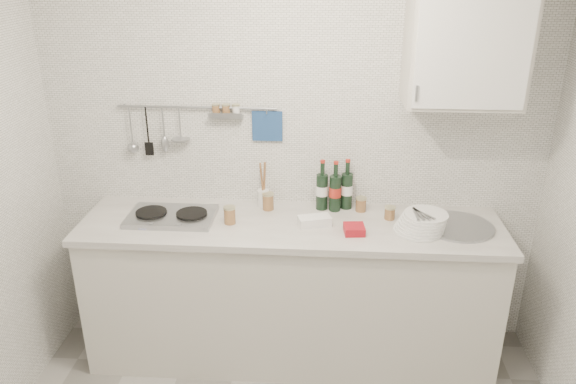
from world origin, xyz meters
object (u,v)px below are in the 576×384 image
object	(u,v)px
wall_cabinet	(467,38)
plate_stack_sink	(422,222)
plate_stack_hob	(150,218)
wine_bottles	(335,185)
utensil_crock	(263,196)

from	to	relation	value
wall_cabinet	plate_stack_sink	distance (m)	1.01
wall_cabinet	plate_stack_hob	world-z (taller)	wall_cabinet
wine_bottles	utensil_crock	bearing A→B (deg)	178.83
plate_stack_sink	wine_bottles	world-z (taller)	wine_bottles
wall_cabinet	plate_stack_hob	size ratio (longest dim) A/B	2.54
plate_stack_sink	utensil_crock	size ratio (longest dim) A/B	1.03
wine_bottles	utensil_crock	world-z (taller)	wine_bottles
plate_stack_hob	plate_stack_sink	world-z (taller)	plate_stack_sink
wall_cabinet	utensil_crock	distance (m)	1.45
plate_stack_hob	wine_bottles	xyz separation A→B (m)	(1.07, 0.23, 0.14)
wall_cabinet	plate_stack_sink	xyz separation A→B (m)	(-0.16, -0.17, -0.98)
plate_stack_sink	utensil_crock	xyz separation A→B (m)	(-0.92, 0.27, 0.02)
plate_stack_hob	plate_stack_sink	bearing A→B (deg)	-0.96
plate_stack_hob	utensil_crock	xyz separation A→B (m)	(0.64, 0.24, 0.06)
plate_stack_hob	wall_cabinet	bearing A→B (deg)	4.79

